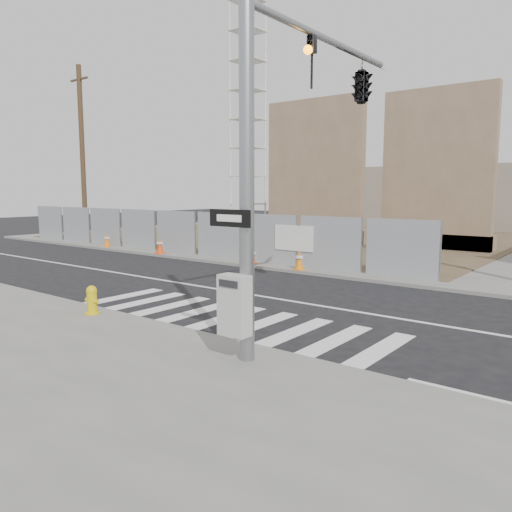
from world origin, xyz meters
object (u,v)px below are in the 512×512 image
Objects in this scene: crane_tower at (248,106)px; traffic_cone_d at (299,260)px; fire_hydrant at (92,300)px; traffic_cone_c at (252,256)px; traffic_cone_a at (107,240)px; signal_pole at (329,109)px; traffic_cone_b at (160,246)px.

crane_tower is 19.97m from traffic_cone_d.
traffic_cone_c is at bearing 86.93° from fire_hydrant.
crane_tower is 15.18m from traffic_cone_a.
traffic_cone_d is at bearing -45.08° from crane_tower.
signal_pole is 14.68m from traffic_cone_b.
crane_tower is 16.13m from traffic_cone_b.
crane_tower reaches higher than traffic_cone_a.
fire_hydrant is (12.47, -21.55, -8.56)m from crane_tower.
signal_pole is at bearing -47.43° from crane_tower.
crane_tower is 26.11× the size of fire_hydrant.
fire_hydrant is 15.01m from traffic_cone_a.
traffic_cone_d reaches higher than traffic_cone_c.
traffic_cone_a is at bearing 178.86° from traffic_cone_d.
fire_hydrant is at bearing -153.49° from signal_pole.
traffic_cone_c is (10.40, -12.66, -8.57)m from crane_tower.
traffic_cone_b is at bearing 180.00° from traffic_cone_d.
fire_hydrant is 0.88× the size of traffic_cone_b.
signal_pole is 10.48m from traffic_cone_c.
traffic_cone_b is 1.15× the size of traffic_cone_c.
traffic_cone_b is at bearing -178.75° from traffic_cone_c.
traffic_cone_b reaches higher than traffic_cone_c.
traffic_cone_a is at bearing 179.28° from traffic_cone_c.
traffic_cone_a is (0.47, -12.54, -8.55)m from crane_tower.
traffic_cone_d is (-4.75, 6.27, -4.30)m from signal_pole.
traffic_cone_c is 0.91× the size of traffic_cone_d.
signal_pole is 9.56× the size of traffic_cone_a.
crane_tower is at bearing 132.57° from signal_pole.
crane_tower is at bearing 103.87° from fire_hydrant.
signal_pole reaches higher than traffic_cone_b.
traffic_cone_d is at bearing 0.00° from traffic_cone_b.
traffic_cone_c is at bearing 1.25° from traffic_cone_b.
traffic_cone_c is (5.47, 0.12, -0.05)m from traffic_cone_b.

